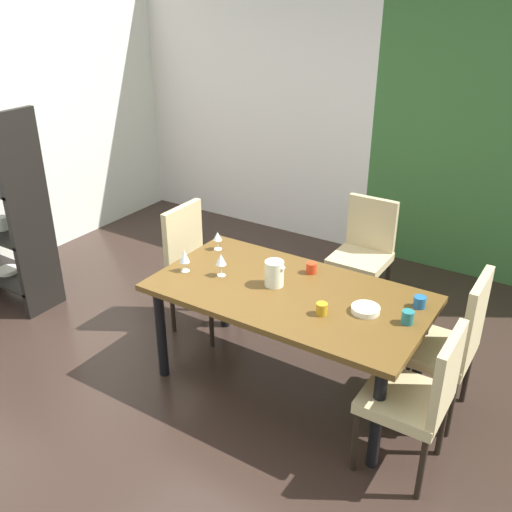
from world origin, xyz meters
name	(u,v)px	position (x,y,z in m)	size (l,w,h in m)	color
ground_plane	(198,379)	(0.00, 0.00, -0.01)	(5.42, 5.45, 0.02)	#2F221C
back_panel_interior	(250,98)	(-1.29, 2.67, 1.40)	(2.84, 0.10, 2.80)	silver
dining_table	(289,302)	(0.55, 0.29, 0.66)	(1.78, 0.95, 0.74)	brown
chair_head_far	(364,249)	(0.55, 1.57, 0.53)	(0.44, 0.45, 0.94)	tan
chair_right_near	(420,394)	(1.53, 0.01, 0.53)	(0.44, 0.44, 0.94)	tan
chair_left_far	(196,264)	(-0.43, 0.57, 0.55)	(0.45, 0.44, 1.00)	tan
chair_right_far	(450,341)	(1.53, 0.57, 0.56)	(0.44, 0.44, 1.01)	tan
wine_glass_corner	(221,260)	(0.07, 0.22, 0.86)	(0.07, 0.07, 0.16)	silver
wine_glass_south	(218,237)	(-0.20, 0.55, 0.84)	(0.07, 0.07, 0.14)	silver
wine_glass_north	(184,257)	(-0.18, 0.14, 0.85)	(0.07, 0.07, 0.16)	silver
serving_bowl_east	(366,309)	(1.07, 0.31, 0.76)	(0.17, 0.17, 0.04)	white
cup_right	(322,309)	(0.86, 0.14, 0.78)	(0.07, 0.07, 0.07)	#B5851A
cup_west	(408,317)	(1.32, 0.32, 0.78)	(0.07, 0.07, 0.08)	#226B70
cup_front	(311,268)	(0.56, 0.58, 0.78)	(0.07, 0.07, 0.07)	red
cup_left	(420,302)	(1.32, 0.54, 0.78)	(0.08, 0.08, 0.07)	#1F5893
pitcher_near_window	(274,273)	(0.44, 0.30, 0.83)	(0.14, 0.13, 0.17)	silver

